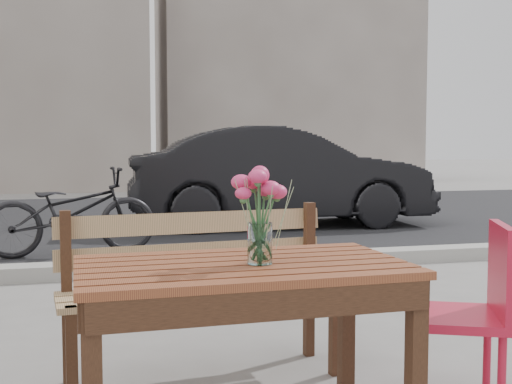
% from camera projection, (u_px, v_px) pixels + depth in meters
% --- Properties ---
extents(street, '(30.00, 8.12, 0.12)m').
position_uv_depth(street, '(123.00, 237.00, 7.23)').
color(street, black).
rests_on(street, ground).
extents(backdrop_buildings, '(15.50, 4.00, 8.00)m').
position_uv_depth(backdrop_buildings, '(109.00, 43.00, 16.02)').
color(backdrop_buildings, gray).
rests_on(backdrop_buildings, ground).
extents(main_table, '(1.10, 0.66, 0.67)m').
position_uv_depth(main_table, '(243.00, 295.00, 2.14)').
color(main_table, '#5F2819').
rests_on(main_table, ground).
extents(main_bench, '(1.31, 0.49, 0.79)m').
position_uv_depth(main_bench, '(199.00, 271.00, 2.95)').
color(main_bench, olive).
rests_on(main_bench, ground).
extents(red_chair, '(0.49, 0.49, 0.76)m').
position_uv_depth(red_chair, '(474.00, 304.00, 2.51)').
color(red_chair, '#B6152F').
rests_on(red_chair, ground).
extents(main_vase, '(0.18, 0.18, 0.32)m').
position_uv_depth(main_vase, '(260.00, 203.00, 2.10)').
color(main_vase, white).
rests_on(main_vase, main_table).
extents(parked_car, '(3.98, 1.52, 1.29)m').
position_uv_depth(parked_car, '(279.00, 177.00, 8.43)').
color(parked_car, black).
rests_on(parked_car, ground).
extents(bicycle, '(1.68, 0.78, 0.85)m').
position_uv_depth(bicycle, '(71.00, 211.00, 6.16)').
color(bicycle, black).
rests_on(bicycle, ground).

